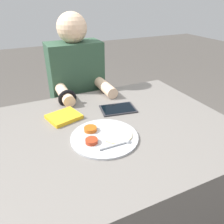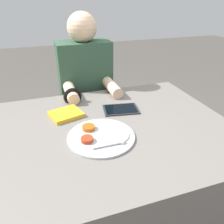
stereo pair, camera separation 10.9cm
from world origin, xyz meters
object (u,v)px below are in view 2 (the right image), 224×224
Objects in this scene: red_notebook at (66,114)px; tablet_device at (121,109)px; thali_tray at (101,136)px; person_diner at (87,105)px.

tablet_device is (0.30, -0.03, -0.00)m from red_notebook.
thali_tray reaches higher than tablet_device.
person_diner is (-0.10, 0.47, -0.18)m from tablet_device.
thali_tray is 1.46× the size of tablet_device.
red_notebook is at bearing 174.32° from tablet_device.
thali_tray is at bearing -128.42° from tablet_device.
person_diner reaches higher than thali_tray.
thali_tray is 0.24× the size of person_diner.
red_notebook is (-0.12, 0.25, 0.00)m from thali_tray.
thali_tray is 0.29m from tablet_device.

